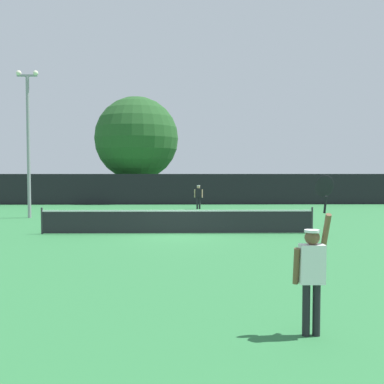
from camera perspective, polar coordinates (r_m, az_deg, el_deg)
ground_plane at (r=18.57m, az=-1.80°, el=-5.22°), size 120.00×120.00×0.00m
tennis_net at (r=18.51m, az=-1.81°, el=-3.65°), size 11.05×0.08×1.07m
perimeter_fence at (r=34.52m, az=-1.43°, el=0.36°), size 36.62×0.12×2.31m
player_serving at (r=7.34m, az=14.82°, el=-8.89°), size 0.68×0.39×2.49m
player_receiving at (r=30.32m, az=0.81°, el=-0.33°), size 0.57×0.23×1.58m
tennis_ball at (r=20.05m, az=0.67°, el=-4.54°), size 0.07×0.07×0.07m
light_pole at (r=26.25m, az=-19.81°, el=6.82°), size 1.18×0.28×7.92m
large_tree at (r=38.01m, az=-6.96°, el=6.65°), size 6.85×6.85×8.63m
parked_car_near at (r=43.24m, az=-5.73°, el=0.31°), size 2.49×4.43×1.69m
parked_car_mid at (r=40.50m, az=0.77°, el=0.17°), size 2.49×4.43×1.69m
parked_car_far at (r=43.52m, az=6.74°, el=0.32°), size 2.06×4.27×1.69m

